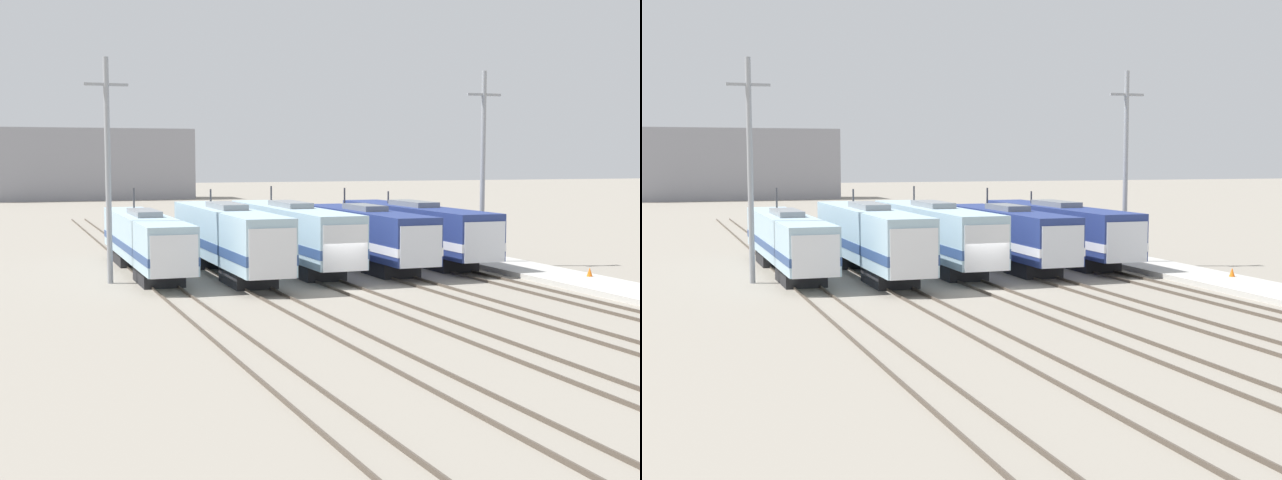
{
  "view_description": "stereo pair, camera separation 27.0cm",
  "coord_description": "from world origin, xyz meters",
  "views": [
    {
      "loc": [
        -17.57,
        -44.59,
        7.17
      ],
      "look_at": [
        -0.26,
        3.48,
        2.39
      ],
      "focal_mm": 50.0,
      "sensor_mm": 36.0,
      "label": 1
    },
    {
      "loc": [
        -17.32,
        -44.68,
        7.17
      ],
      "look_at": [
        -0.26,
        3.48,
        2.39
      ],
      "focal_mm": 50.0,
      "sensor_mm": 36.0,
      "label": 2
    }
  ],
  "objects": [
    {
      "name": "locomotive_center_right",
      "position": [
        4.61,
        8.03,
        2.11
      ],
      "size": [
        2.86,
        16.48,
        5.06
      ],
      "color": "black",
      "rests_on": "ground_plane"
    },
    {
      "name": "locomotive_far_left",
      "position": [
        -9.23,
        10.08,
        2.03
      ],
      "size": [
        2.74,
        19.92,
        5.13
      ],
      "color": "#232326",
      "rests_on": "ground_plane"
    },
    {
      "name": "rail_pair_center_right",
      "position": [
        4.61,
        0.0,
        0.07
      ],
      "size": [
        1.51,
        120.0,
        0.15
      ],
      "color": "#4C4238",
      "rests_on": "ground_plane"
    },
    {
      "name": "rail_pair_center",
      "position": [
        0.0,
        0.0,
        0.07
      ],
      "size": [
        1.51,
        120.0,
        0.15
      ],
      "color": "#4C4238",
      "rests_on": "ground_plane"
    },
    {
      "name": "locomotive_center_left",
      "position": [
        -4.61,
        7.71,
        2.25
      ],
      "size": [
        2.79,
        19.54,
        5.08
      ],
      "color": "#232326",
      "rests_on": "ground_plane"
    },
    {
      "name": "rail_pair_far_right",
      "position": [
        9.23,
        0.0,
        0.07
      ],
      "size": [
        1.5,
        120.0,
        0.15
      ],
      "color": "#4C4238",
      "rests_on": "ground_plane"
    },
    {
      "name": "rail_pair_far_left",
      "position": [
        -9.23,
        0.0,
        0.07
      ],
      "size": [
        1.5,
        120.0,
        0.15
      ],
      "color": "#4C4238",
      "rests_on": "ground_plane"
    },
    {
      "name": "catenary_tower_left",
      "position": [
        -11.8,
        6.65,
        6.58
      ],
      "size": [
        2.42,
        0.31,
        12.72
      ],
      "color": "gray",
      "rests_on": "ground_plane"
    },
    {
      "name": "traffic_cone",
      "position": [
        14.23,
        -2.08,
        0.57
      ],
      "size": [
        0.34,
        0.34,
        0.52
      ],
      "color": "orange",
      "rests_on": "platform"
    },
    {
      "name": "catenary_tower_right",
      "position": [
        12.19,
        6.65,
        6.58
      ],
      "size": [
        2.42,
        0.31,
        12.72
      ],
      "color": "gray",
      "rests_on": "ground_plane"
    },
    {
      "name": "depot_building",
      "position": [
        -4.15,
        109.84,
        5.95
      ],
      "size": [
        35.89,
        9.97,
        11.89
      ],
      "color": "gray",
      "rests_on": "ground_plane"
    },
    {
      "name": "platform",
      "position": [
        13.2,
        0.0,
        0.16
      ],
      "size": [
        4.0,
        120.0,
        0.32
      ],
      "color": "#B7B5AD",
      "rests_on": "ground_plane"
    },
    {
      "name": "ground_plane",
      "position": [
        0.0,
        0.0,
        0.0
      ],
      "size": [
        400.0,
        400.0,
        0.0
      ],
      "primitive_type": "plane",
      "color": "gray"
    },
    {
      "name": "locomotive_center",
      "position": [
        0.0,
        9.3,
        2.21
      ],
      "size": [
        2.88,
        19.48,
        5.17
      ],
      "color": "#232326",
      "rests_on": "ground_plane"
    },
    {
      "name": "rail_pair_center_left",
      "position": [
        -4.61,
        0.0,
        0.07
      ],
      "size": [
        1.51,
        120.0,
        0.15
      ],
      "color": "#4C4238",
      "rests_on": "ground_plane"
    },
    {
      "name": "locomotive_far_right",
      "position": [
        9.23,
        10.27,
        2.14
      ],
      "size": [
        2.97,
        19.35,
        4.66
      ],
      "color": "black",
      "rests_on": "ground_plane"
    }
  ]
}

